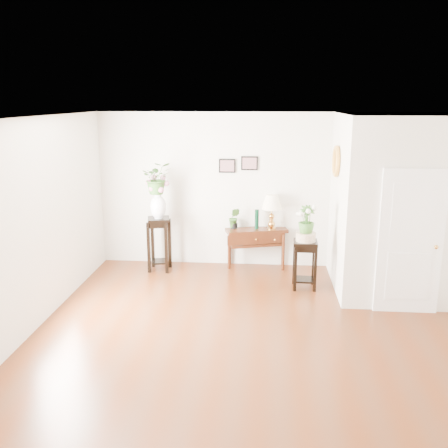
# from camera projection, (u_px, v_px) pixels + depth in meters

# --- Properties ---
(floor) EXTENTS (6.00, 5.50, 0.02)m
(floor) POSITION_uv_depth(u_px,v_px,m) (259.00, 330.00, 6.72)
(floor) COLOR #51220C
(floor) RESTS_ON ground
(ceiling) EXTENTS (6.00, 5.50, 0.02)m
(ceiling) POSITION_uv_depth(u_px,v_px,m) (263.00, 117.00, 6.03)
(ceiling) COLOR white
(ceiling) RESTS_ON ground
(wall_back) EXTENTS (6.00, 0.02, 2.80)m
(wall_back) POSITION_uv_depth(u_px,v_px,m) (263.00, 191.00, 9.03)
(wall_back) COLOR silver
(wall_back) RESTS_ON ground
(wall_front) EXTENTS (6.00, 0.02, 2.80)m
(wall_front) POSITION_uv_depth(u_px,v_px,m) (257.00, 323.00, 3.72)
(wall_front) COLOR silver
(wall_front) RESTS_ON ground
(wall_left) EXTENTS (0.02, 5.50, 2.80)m
(wall_left) POSITION_uv_depth(u_px,v_px,m) (35.00, 224.00, 6.62)
(wall_left) COLOR silver
(wall_left) RESTS_ON ground
(partition) EXTENTS (1.80, 1.95, 2.80)m
(partition) POSITION_uv_depth(u_px,v_px,m) (395.00, 204.00, 7.92)
(partition) COLOR silver
(partition) RESTS_ON floor
(door) EXTENTS (0.90, 0.05, 2.10)m
(door) POSITION_uv_depth(u_px,v_px,m) (410.00, 242.00, 7.04)
(door) COLOR white
(door) RESTS_ON floor
(art_print_left) EXTENTS (0.30, 0.02, 0.25)m
(art_print_left) POSITION_uv_depth(u_px,v_px,m) (227.00, 166.00, 8.95)
(art_print_left) COLOR black
(art_print_left) RESTS_ON wall_back
(art_print_right) EXTENTS (0.30, 0.02, 0.25)m
(art_print_right) POSITION_uv_depth(u_px,v_px,m) (249.00, 163.00, 8.91)
(art_print_right) COLOR black
(art_print_right) RESTS_ON wall_back
(wall_ornament) EXTENTS (0.07, 0.51, 0.51)m
(wall_ornament) POSITION_uv_depth(u_px,v_px,m) (336.00, 161.00, 7.96)
(wall_ornament) COLOR gold
(wall_ornament) RESTS_ON partition
(console_table) EXTENTS (1.16, 0.65, 0.73)m
(console_table) POSITION_uv_depth(u_px,v_px,m) (256.00, 248.00, 9.12)
(console_table) COLOR #38180B
(console_table) RESTS_ON floor
(table_lamp) EXTENTS (0.44, 0.44, 0.64)m
(table_lamp) POSITION_uv_depth(u_px,v_px,m) (272.00, 210.00, 8.92)
(table_lamp) COLOR gold
(table_lamp) RESTS_ON console_table
(green_vase) EXTENTS (0.09, 0.09, 0.36)m
(green_vase) POSITION_uv_depth(u_px,v_px,m) (257.00, 220.00, 8.99)
(green_vase) COLOR black
(green_vase) RESTS_ON console_table
(potted_plant) EXTENTS (0.22, 0.18, 0.36)m
(potted_plant) POSITION_uv_depth(u_px,v_px,m) (234.00, 219.00, 9.02)
(potted_plant) COLOR #306021
(potted_plant) RESTS_ON console_table
(plant_stand_a) EXTENTS (0.45, 0.45, 0.97)m
(plant_stand_a) POSITION_uv_depth(u_px,v_px,m) (159.00, 244.00, 8.95)
(plant_stand_a) COLOR black
(plant_stand_a) RESTS_ON floor
(porcelain_vase) EXTENTS (0.33, 0.33, 0.49)m
(porcelain_vase) POSITION_uv_depth(u_px,v_px,m) (158.00, 206.00, 8.78)
(porcelain_vase) COLOR white
(porcelain_vase) RESTS_ON plant_stand_a
(lily_arrangement) EXTENTS (0.61, 0.56, 0.56)m
(lily_arrangement) POSITION_uv_depth(u_px,v_px,m) (157.00, 180.00, 8.67)
(lily_arrangement) COLOR #306021
(lily_arrangement) RESTS_ON porcelain_vase
(plant_stand_b) EXTENTS (0.39, 0.39, 0.80)m
(plant_stand_b) POSITION_uv_depth(u_px,v_px,m) (305.00, 265.00, 8.11)
(plant_stand_b) COLOR black
(plant_stand_b) RESTS_ON floor
(ceramic_bowl) EXTENTS (0.32, 0.32, 0.14)m
(ceramic_bowl) POSITION_uv_depth(u_px,v_px,m) (306.00, 236.00, 8.00)
(ceramic_bowl) COLOR beige
(ceramic_bowl) RESTS_ON plant_stand_b
(narcissus) EXTENTS (0.26, 0.26, 0.46)m
(narcissus) POSITION_uv_depth(u_px,v_px,m) (306.00, 220.00, 7.93)
(narcissus) COLOR #306021
(narcissus) RESTS_ON ceramic_bowl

